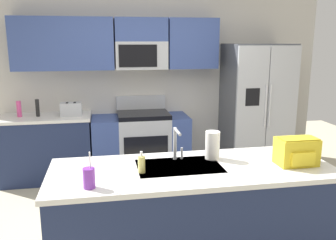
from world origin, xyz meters
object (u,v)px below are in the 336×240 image
(toaster, at_px, (71,109))
(bottle_pink, at_px, (19,109))
(sink_faucet, at_px, (176,141))
(refrigerator, at_px, (256,108))
(drink_cup_purple, at_px, (89,178))
(paper_towel_roll, at_px, (212,145))
(range_oven, at_px, (141,144))
(pepper_mill, at_px, (37,108))
(soap_dispenser, at_px, (142,164))
(backpack, at_px, (297,151))

(toaster, distance_m, bottle_pink, 0.68)
(toaster, distance_m, sink_faucet, 2.29)
(refrigerator, relative_size, drink_cup_purple, 7.02)
(refrigerator, distance_m, paper_towel_roll, 2.42)
(range_oven, distance_m, sink_faucet, 2.19)
(drink_cup_purple, bearing_deg, bottle_pink, 110.97)
(refrigerator, bearing_deg, pepper_mill, 178.71)
(refrigerator, xyz_separation_m, paper_towel_roll, (-1.31, -2.04, 0.09))
(paper_towel_roll, bearing_deg, range_oven, 100.59)
(pepper_mill, distance_m, sink_faucet, 2.55)
(toaster, relative_size, sink_faucet, 0.99)
(sink_faucet, relative_size, paper_towel_roll, 1.17)
(refrigerator, height_order, drink_cup_purple, refrigerator)
(soap_dispenser, bearing_deg, sink_faucet, 36.05)
(toaster, bearing_deg, backpack, -49.87)
(paper_towel_roll, bearing_deg, pepper_mill, 130.08)
(soap_dispenser, bearing_deg, pepper_mill, 116.01)
(sink_faucet, bearing_deg, soap_dispenser, -143.95)
(refrigerator, distance_m, soap_dispenser, 2.98)
(pepper_mill, bearing_deg, toaster, -6.48)
(drink_cup_purple, bearing_deg, toaster, 97.03)
(pepper_mill, bearing_deg, soap_dispenser, -63.99)
(toaster, bearing_deg, sink_faucet, -63.54)
(drink_cup_purple, height_order, backpack, drink_cup_purple)
(pepper_mill, height_order, bottle_pink, pepper_mill)
(refrigerator, distance_m, pepper_mill, 3.08)
(refrigerator, relative_size, backpack, 5.78)
(sink_faucet, relative_size, backpack, 0.88)
(sink_faucet, xyz_separation_m, backpack, (0.95, -0.28, -0.05))
(sink_faucet, relative_size, soap_dispenser, 1.66)
(pepper_mill, xyz_separation_m, paper_towel_roll, (1.77, -2.11, 0.01))
(refrigerator, relative_size, pepper_mill, 8.05)
(bottle_pink, bearing_deg, paper_towel_roll, -46.58)
(refrigerator, height_order, soap_dispenser, refrigerator)
(drink_cup_purple, bearing_deg, soap_dispenser, 30.50)
(sink_faucet, bearing_deg, bottle_pink, 128.75)
(pepper_mill, xyz_separation_m, drink_cup_purple, (0.75, -2.56, -0.04))
(range_oven, xyz_separation_m, bottle_pink, (-1.62, 0.01, 0.56))
(range_oven, height_order, drink_cup_purple, drink_cup_purple)
(bottle_pink, height_order, backpack, backpack)
(pepper_mill, bearing_deg, refrigerator, -1.29)
(refrigerator, relative_size, soap_dispenser, 10.88)
(pepper_mill, bearing_deg, sink_faucet, -55.17)
(refrigerator, bearing_deg, range_oven, 177.58)
(soap_dispenser, bearing_deg, drink_cup_purple, -149.50)
(refrigerator, height_order, toaster, refrigerator)
(paper_towel_roll, bearing_deg, backpack, -23.33)
(refrigerator, xyz_separation_m, drink_cup_purple, (-2.33, -2.49, 0.05))
(refrigerator, height_order, sink_faucet, refrigerator)
(refrigerator, bearing_deg, soap_dispenser, -130.69)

